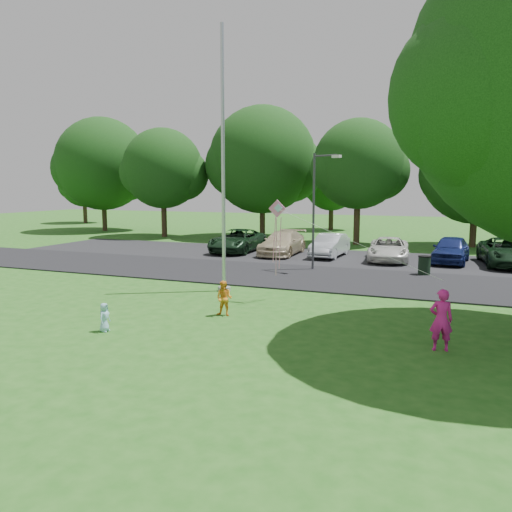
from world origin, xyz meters
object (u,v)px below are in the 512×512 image
at_px(kite, 280,222).
at_px(trash_can, 424,266).
at_px(child_yellow, 224,298).
at_px(street_lamp, 317,201).
at_px(child_blue, 104,317).
at_px(woman, 441,320).
at_px(flagpole, 223,184).

bearing_deg(kite, trash_can, 54.48).
bearing_deg(child_yellow, trash_can, 59.31).
height_order(street_lamp, kite, street_lamp).
relative_size(child_blue, kite, 0.14).
bearing_deg(woman, child_yellow, -22.33).
bearing_deg(woman, kite, -46.01).
distance_m(woman, child_yellow, 6.54).
bearing_deg(child_yellow, street_lamp, 85.19).
relative_size(flagpole, kite, 1.69).
relative_size(trash_can, child_blue, 1.13).
bearing_deg(kite, child_blue, -126.74).
xyz_separation_m(street_lamp, child_yellow, (-0.51, -9.42, -2.83)).
bearing_deg(kite, flagpole, 155.60).
distance_m(street_lamp, child_yellow, 9.85).
relative_size(street_lamp, trash_can, 6.11).
bearing_deg(trash_can, street_lamp, -174.62).
xyz_separation_m(flagpole, trash_can, (7.11, 6.43, -3.70)).
relative_size(trash_can, child_yellow, 0.82).
relative_size(flagpole, child_blue, 12.21).
bearing_deg(flagpole, kite, -20.18).
relative_size(flagpole, woman, 6.39).
relative_size(woman, kite, 0.27).
distance_m(child_yellow, child_blue, 3.70).
xyz_separation_m(flagpole, kite, (2.61, -0.96, -1.32)).
distance_m(trash_can, kite, 8.97).
height_order(street_lamp, child_yellow, street_lamp).
relative_size(trash_can, woman, 0.59).
distance_m(flagpole, child_yellow, 5.25).
bearing_deg(child_blue, flagpole, -11.41).
xyz_separation_m(woman, child_yellow, (-6.44, 1.09, -0.22)).
distance_m(street_lamp, child_blue, 12.92).
distance_m(trash_can, woman, 11.02).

